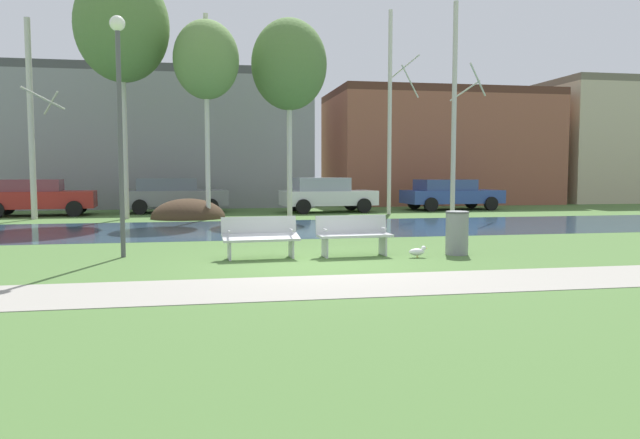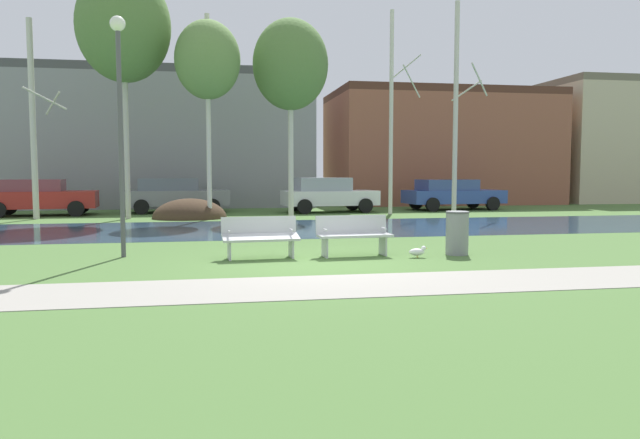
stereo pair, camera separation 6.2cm
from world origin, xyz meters
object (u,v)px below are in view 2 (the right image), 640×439
parked_van_nearest_red (39,196)px  parked_wagon_fourth_blue (452,194)px  streetlamp (120,96)px  bench_right (354,234)px  trash_bin (457,232)px  parked_sedan_second_grey (174,194)px  seagull (418,252)px  bench_left (260,236)px  parked_hatch_third_white (328,194)px

parked_van_nearest_red → parked_wagon_fourth_blue: bearing=1.6°
parked_wagon_fourth_blue → streetlamp: bearing=-133.9°
bench_right → parked_wagon_fourth_blue: parked_wagon_fourth_blue is taller
trash_bin → parked_sedan_second_grey: parked_sedan_second_grey is taller
seagull → parked_van_nearest_red: parked_van_nearest_red is taller
seagull → parked_wagon_fourth_blue: 16.28m
parked_wagon_fourth_blue → parked_van_nearest_red: bearing=-178.4°
bench_left → parked_sedan_second_grey: 14.94m
seagull → parked_wagon_fourth_blue: size_ratio=0.09×
parked_hatch_third_white → parked_van_nearest_red: bearing=179.9°
parked_van_nearest_red → parked_sedan_second_grey: parked_sedan_second_grey is taller
parked_sedan_second_grey → parked_hatch_third_white: parked_hatch_third_white is taller
bench_right → seagull: 1.41m
seagull → trash_bin: bearing=16.6°
bench_right → trash_bin: bearing=-5.3°
bench_left → trash_bin: trash_bin is taller
parked_wagon_fourth_blue → bench_right: bearing=-119.7°
bench_left → parked_hatch_third_white: bearing=73.4°
trash_bin → parked_van_nearest_red: (-12.27, 13.94, 0.30)m
parked_sedan_second_grey → bench_right: bearing=-72.5°
parked_hatch_third_white → parked_wagon_fourth_blue: 6.10m
bench_left → streetlamp: 4.15m
trash_bin → seagull: size_ratio=2.33×
bench_right → parked_wagon_fourth_blue: size_ratio=0.34×
bench_right → parked_sedan_second_grey: parked_sedan_second_grey is taller
bench_right → trash_bin: trash_bin is taller
bench_right → trash_bin: 2.29m
streetlamp → parked_sedan_second_grey: size_ratio=1.09×
trash_bin → parked_van_nearest_red: 18.57m
parked_van_nearest_red → parked_wagon_fourth_blue: 18.13m
bench_left → parked_van_nearest_red: 15.87m
streetlamp → parked_wagon_fourth_blue: size_ratio=1.06×
bench_right → streetlamp: streetlamp is taller
bench_right → parked_sedan_second_grey: bearing=107.5°
bench_left → seagull: 3.35m
streetlamp → bench_right: bearing=-8.2°
parked_van_nearest_red → parked_hatch_third_white: bearing=-0.1°
seagull → parked_sedan_second_grey: (-5.91, 15.22, 0.67)m
parked_sedan_second_grey → parked_hatch_third_white: 6.78m
streetlamp → parked_hatch_third_white: 14.97m
parked_sedan_second_grey → seagull: bearing=-68.8°
parked_hatch_third_white → trash_bin: bearing=-89.1°
streetlamp → parked_van_nearest_red: 14.23m
bench_left → parked_hatch_third_white: 14.31m
parked_van_nearest_red → bench_right: bearing=-54.0°
parked_sedan_second_grey → parked_van_nearest_red: bearing=-169.6°
parked_wagon_fourth_blue → bench_left: bearing=-125.5°
bench_left → parked_sedan_second_grey: size_ratio=0.35×
parked_sedan_second_grey → trash_bin: bearing=-65.1°
streetlamp → parked_van_nearest_red: bearing=111.4°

